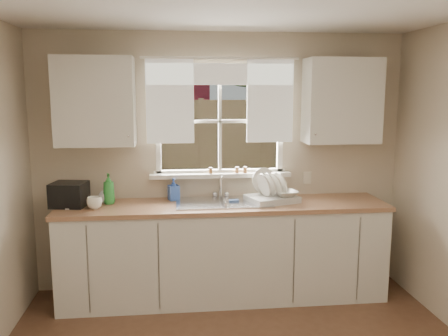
{
  "coord_description": "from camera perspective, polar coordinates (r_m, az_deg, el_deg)",
  "views": [
    {
      "loc": [
        -0.46,
        -2.58,
        1.95
      ],
      "look_at": [
        0.0,
        1.65,
        1.25
      ],
      "focal_mm": 38.0,
      "sensor_mm": 36.0,
      "label": 1
    }
  ],
  "objects": [
    {
      "name": "upper_cabinet_left",
      "position": [
        4.46,
        -15.24,
        7.73
      ],
      "size": [
        0.7,
        0.33,
        0.8
      ],
      "primitive_type": "cube",
      "color": "silver",
      "rests_on": "room_walls"
    },
    {
      "name": "backyard",
      "position": [
        11.15,
        -0.88,
        17.11
      ],
      "size": [
        20.0,
        10.0,
        6.13
      ],
      "color": "#335421",
      "rests_on": "ground"
    },
    {
      "name": "soap_bottle_a",
      "position": [
        4.5,
        -13.7,
        -2.44
      ],
      "size": [
        0.14,
        0.14,
        0.28
      ],
      "primitive_type": "imported",
      "rotation": [
        0.0,
        0.0,
        0.35
      ],
      "color": "green",
      "rests_on": "countertop"
    },
    {
      "name": "black_appliance",
      "position": [
        4.51,
        -18.12,
        -3.04
      ],
      "size": [
        0.34,
        0.31,
        0.22
      ],
      "primitive_type": "cube",
      "rotation": [
        0.0,
        0.0,
        -0.18
      ],
      "color": "black",
      "rests_on": "countertop"
    },
    {
      "name": "upper_cabinet_right",
      "position": [
        4.69,
        13.99,
        7.84
      ],
      "size": [
        0.7,
        0.33,
        0.8
      ],
      "primitive_type": "cube",
      "color": "silver",
      "rests_on": "room_walls"
    },
    {
      "name": "window",
      "position": [
        4.63,
        -0.48,
        3.58
      ],
      "size": [
        1.38,
        0.16,
        1.06
      ],
      "color": "white",
      "rests_on": "room_walls"
    },
    {
      "name": "room_walls",
      "position": [
        2.66,
        4.07,
        -6.24
      ],
      "size": [
        3.62,
        4.02,
        2.5
      ],
      "color": "beige",
      "rests_on": "ground"
    },
    {
      "name": "soap_bottle_b",
      "position": [
        4.55,
        -6.08,
        -2.55
      ],
      "size": [
        0.12,
        0.12,
        0.21
      ],
      "primitive_type": "imported",
      "rotation": [
        0.0,
        0.0,
        0.31
      ],
      "color": "blue",
      "rests_on": "countertop"
    },
    {
      "name": "cup",
      "position": [
        4.36,
        -15.31,
        -4.06
      ],
      "size": [
        0.18,
        0.18,
        0.11
      ],
      "primitive_type": "imported",
      "rotation": [
        0.0,
        0.0,
        -0.38
      ],
      "color": "white",
      "rests_on": "countertop"
    },
    {
      "name": "saucer",
      "position": [
        4.48,
        -17.96,
        -4.48
      ],
      "size": [
        0.16,
        0.16,
        0.01
      ],
      "primitive_type": "cylinder",
      "color": "silver",
      "rests_on": "countertop"
    },
    {
      "name": "soap_bottle_c",
      "position": [
        4.55,
        -14.08,
        -3.05
      ],
      "size": [
        0.15,
        0.15,
        0.17
      ],
      "primitive_type": "imported",
      "rotation": [
        0.0,
        0.0,
        -0.15
      ],
      "color": "beige",
      "rests_on": "countertop"
    },
    {
      "name": "countertop",
      "position": [
        4.42,
        -0.04,
        -4.55
      ],
      "size": [
        3.04,
        0.65,
        0.04
      ],
      "primitive_type": "cube",
      "color": "#A27351",
      "rests_on": "base_cabinets"
    },
    {
      "name": "sink",
      "position": [
        4.46,
        -0.09,
        -5.1
      ],
      "size": [
        0.88,
        0.52,
        0.4
      ],
      "color": "#B7B7BC",
      "rests_on": "countertop"
    },
    {
      "name": "base_cabinets",
      "position": [
        4.55,
        -0.04,
        -10.13
      ],
      "size": [
        3.0,
        0.62,
        0.87
      ],
      "primitive_type": "cube",
      "color": "silver",
      "rests_on": "ground"
    },
    {
      "name": "sill_jars",
      "position": [
        4.62,
        0.84,
        -0.26
      ],
      "size": [
        0.38,
        0.04,
        0.06
      ],
      "color": "brown",
      "rests_on": "window"
    },
    {
      "name": "dish_rack",
      "position": [
        4.49,
        5.73,
        -3.16
      ],
      "size": [
        0.53,
        0.46,
        0.31
      ],
      "color": "silver",
      "rests_on": "countertop"
    },
    {
      "name": "curtains",
      "position": [
        4.56,
        -0.42,
        9.13
      ],
      "size": [
        1.5,
        0.03,
        0.81
      ],
      "color": "white",
      "rests_on": "room_walls"
    },
    {
      "name": "bowl",
      "position": [
        4.47,
        7.43,
        -3.07
      ],
      "size": [
        0.26,
        0.26,
        0.05
      ],
      "primitive_type": "imported",
      "rotation": [
        0.0,
        0.0,
        0.21
      ],
      "color": "silver",
      "rests_on": "dish_rack"
    },
    {
      "name": "wall_outlet",
      "position": [
        4.84,
        9.98,
        -1.16
      ],
      "size": [
        0.08,
        0.01,
        0.12
      ],
      "primitive_type": "cube",
      "color": "beige",
      "rests_on": "room_walls"
    }
  ]
}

